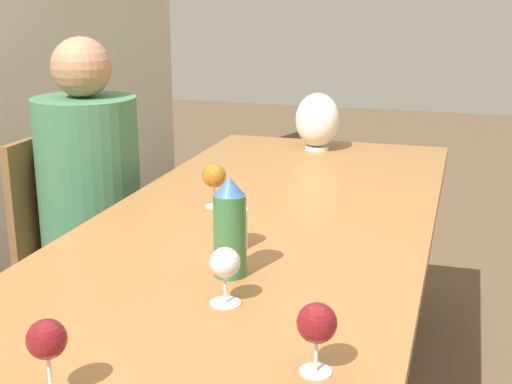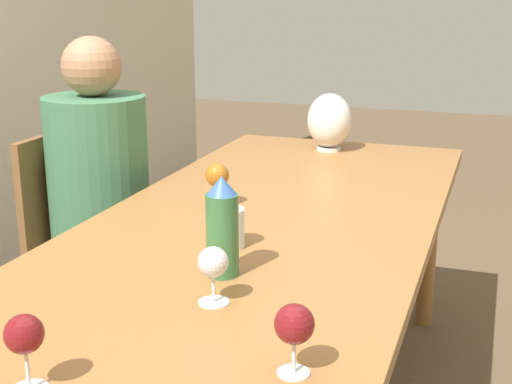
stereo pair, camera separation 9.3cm
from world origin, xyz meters
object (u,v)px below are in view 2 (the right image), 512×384
Objects in this scene: water_bottle at (222,228)px; wine_glass_4 at (213,264)px; wine_glass_2 at (294,326)px; person_far at (103,199)px; wine_glass_5 at (24,337)px; water_tumbler at (229,228)px; vase at (330,121)px; chair_far at (87,243)px; wine_glass_3 at (217,176)px.

wine_glass_4 is at bearing -165.12° from water_bottle.
water_bottle is at bearing 14.88° from wine_glass_4.
person_far is (1.10, 1.05, -0.19)m from wine_glass_2.
water_bottle is 1.74× the size of wine_glass_5.
water_tumbler is at bearing 31.54° from wine_glass_2.
vase is 1.72× the size of wine_glass_5.
wine_glass_4 is 0.92× the size of wine_glass_5.
wine_glass_4 is (-0.15, -0.04, -0.03)m from water_bottle.
vase is 1.86× the size of wine_glass_4.
water_bottle reaches higher than chair_far.
water_bottle reaches higher than wine_glass_4.
wine_glass_2 is at bearing -134.12° from chair_far.
wine_glass_4 is 0.14× the size of chair_far.
water_bottle is 1.07m from person_far.
wine_glass_4 is (0.22, 0.24, -0.00)m from wine_glass_2.
wine_glass_5 is 1.53m from chair_far.
water_bottle is 1.77× the size of wine_glass_3.
water_tumbler is 0.08× the size of person_far.
person_far reaches higher than chair_far.
person_far is at bearing 42.60° from wine_glass_4.
vase reaches higher than wine_glass_4.
water_bottle is 1.89× the size of wine_glass_4.
vase is 1.53m from wine_glass_4.
water_bottle is 0.55m from wine_glass_3.
wine_glass_2 is 0.10× the size of person_far.
vase is at bearing -46.19° from person_far.
person_far is (0.55, 0.71, -0.15)m from water_tumbler.
wine_glass_3 is 0.76m from chair_far.
water_tumbler is at bearing -4.79° from wine_glass_5.
wine_glass_3 is 0.98× the size of wine_glass_5.
wine_glass_4 is 0.45m from wine_glass_5.
water_tumbler is 0.75m from wine_glass_5.
water_tumbler is 0.65m from wine_glass_2.
wine_glass_3 is at bearing 29.91° from wine_glass_2.
water_bottle is 0.47m from wine_glass_2.
wine_glass_5 is (-0.42, 0.16, 0.01)m from wine_glass_4.
wine_glass_2 is (-1.75, -0.37, -0.03)m from vase.
chair_far is (-0.65, 0.76, -0.40)m from vase.
wine_glass_3 is (0.32, 0.16, 0.04)m from water_tumbler.
chair_far is 0.20m from person_far.
water_bottle is at bearing 37.20° from wine_glass_2.
wine_glass_5 is at bearing 179.02° from vase.
water_bottle is 1.83× the size of wine_glass_2.
water_tumbler is at bearing 17.17° from water_bottle.
water_bottle is at bearing -133.43° from person_far.
water_bottle is 0.27× the size of chair_far.
wine_glass_5 reaches higher than wine_glass_3.
person_far is at bearing 133.81° from vase.
wine_glass_5 is at bearing 159.35° from wine_glass_4.
wine_glass_5 is at bearing -153.45° from person_far.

